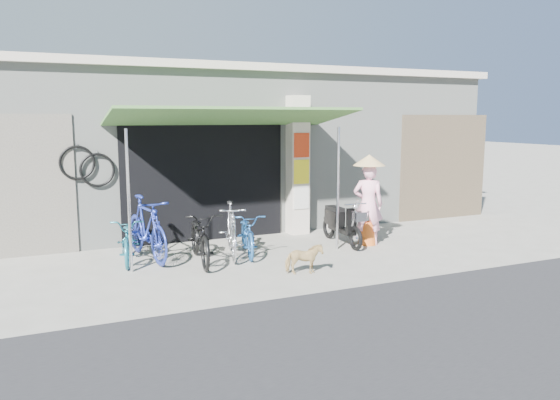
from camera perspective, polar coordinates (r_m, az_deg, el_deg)
name	(u,v)px	position (r m, az deg, el deg)	size (l,w,h in m)	color
ground	(313,263)	(9.64, 3.52, -6.63)	(80.00, 80.00, 0.00)	gray
road_strip	(519,371)	(6.23, 23.69, -16.03)	(80.00, 6.00, 0.01)	#29292B
bicycle_shop	(222,145)	(14.03, -6.07, 5.71)	(12.30, 5.30, 3.66)	#9FA49C
shop_pillar	(297,165)	(11.92, 1.81, 3.62)	(0.42, 0.44, 3.00)	beige
awning	(233,119)	(10.44, -4.98, 8.48)	(4.60, 1.88, 2.72)	#3C692F
neighbour_right	(443,167)	(14.33, 16.70, 3.31)	(2.60, 0.06, 2.60)	brown
bike_teal	(129,239)	(9.98, -15.50, -3.99)	(0.54, 1.55, 0.82)	#1A6476
bike_blue	(147,228)	(10.06, -13.76, -2.87)	(0.54, 1.90, 1.14)	navy
bike_black	(200,237)	(9.66, -8.31, -3.81)	(0.62, 1.78, 0.94)	black
bike_silver	(231,230)	(10.03, -5.09, -3.13)	(0.47, 1.65, 0.99)	silver
bike_navy	(248,233)	(10.16, -3.39, -3.50)	(0.54, 1.53, 0.81)	#21599B
street_dog	(304,259)	(8.93, 2.51, -6.18)	(0.27, 0.60, 0.51)	tan
moped	(341,224)	(11.08, 6.36, -2.46)	(0.46, 1.62, 0.91)	black
nun	(368,201)	(11.02, 9.20, -0.06)	(0.71, 0.64, 1.81)	#FDAAC3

